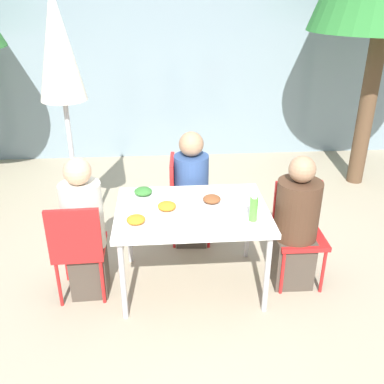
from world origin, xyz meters
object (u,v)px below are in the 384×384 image
(chair_right, at_px, (298,225))
(person_far, at_px, (191,192))
(chair_left, at_px, (78,244))
(chair_far, at_px, (183,193))
(bottle, at_px, (254,209))
(closed_umbrella, at_px, (59,57))
(person_left, at_px, (85,232))
(person_right, at_px, (295,227))
(drinking_cup, at_px, (239,199))
(salad_bowl, at_px, (176,225))

(chair_right, height_order, person_far, person_far)
(chair_left, distance_m, chair_far, 1.23)
(bottle, bearing_deg, chair_right, 31.11)
(chair_left, distance_m, chair_right, 1.82)
(chair_right, xyz_separation_m, chair_far, (-0.94, 0.69, 0.00))
(person_far, bearing_deg, closed_umbrella, -86.52)
(person_left, xyz_separation_m, bottle, (1.31, -0.19, 0.26))
(person_left, bearing_deg, chair_far, 41.40)
(person_left, bearing_deg, person_right, -1.53)
(closed_umbrella, bearing_deg, chair_left, -80.41)
(chair_left, distance_m, person_left, 0.11)
(person_right, height_order, drinking_cup, person_right)
(chair_right, xyz_separation_m, salad_bowl, (-1.05, -0.35, 0.25))
(person_left, xyz_separation_m, person_right, (1.72, 0.01, -0.03))
(person_right, bearing_deg, drinking_cup, -7.37)
(chair_left, bearing_deg, person_right, 1.11)
(chair_left, distance_m, drinking_cup, 1.33)
(chair_right, distance_m, chair_far, 1.17)
(chair_far, xyz_separation_m, salad_bowl, (-0.11, -1.04, 0.25))
(chair_far, height_order, person_far, person_far)
(person_far, height_order, bottle, person_far)
(drinking_cup, bearing_deg, bottle, -77.59)
(drinking_cup, bearing_deg, person_left, -176.27)
(bottle, bearing_deg, salad_bowl, -172.87)
(drinking_cup, height_order, salad_bowl, drinking_cup)
(person_left, xyz_separation_m, chair_far, (0.83, 0.78, -0.06))
(chair_right, relative_size, person_far, 0.76)
(person_left, xyz_separation_m, person_far, (0.90, 0.72, -0.02))
(person_left, bearing_deg, drinking_cup, 1.85)
(chair_right, height_order, chair_far, same)
(person_right, bearing_deg, chair_right, -121.98)
(person_right, bearing_deg, person_left, 1.54)
(person_left, distance_m, person_far, 1.16)
(person_left, height_order, drinking_cup, person_left)
(person_far, relative_size, bottle, 5.55)
(chair_left, height_order, drinking_cup, chair_left)
(chair_far, distance_m, salad_bowl, 1.08)
(chair_left, relative_size, person_left, 0.73)
(person_far, height_order, drinking_cup, person_far)
(chair_far, bearing_deg, chair_left, -41.73)
(chair_right, bearing_deg, salad_bowl, 19.75)
(chair_left, relative_size, chair_right, 1.00)
(person_left, relative_size, drinking_cup, 13.65)
(person_left, height_order, chair_right, person_left)
(drinking_cup, bearing_deg, person_far, 118.07)
(person_far, xyz_separation_m, bottle, (0.40, -0.91, 0.28))
(person_far, relative_size, salad_bowl, 7.74)
(chair_left, distance_m, bottle, 1.39)
(person_left, height_order, closed_umbrella, closed_umbrella)
(person_right, relative_size, drinking_cup, 13.20)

